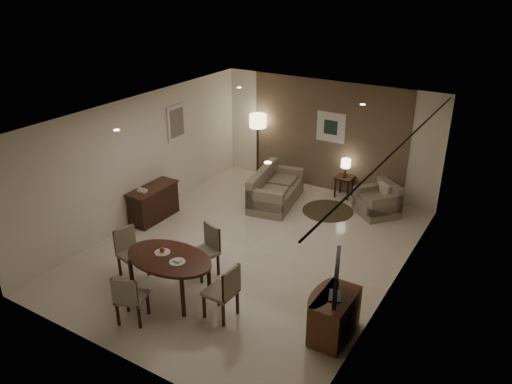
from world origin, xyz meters
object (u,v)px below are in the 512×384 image
Objects in this scene: chair_left at (132,254)px; side_table at (344,187)px; dining_table at (170,276)px; sofa at (276,187)px; chair_far at (203,252)px; chair_near at (132,297)px; armchair at (377,199)px; chair_right at (220,291)px; tv_cabinet at (335,316)px; floor_lamp at (258,146)px; console_desk at (154,203)px.

chair_left is 5.48m from side_table.
sofa reaches higher than dining_table.
sofa is (-0.35, 3.28, -0.06)m from chair_far.
chair_far is at bearing -101.01° from side_table.
dining_table reaches higher than side_table.
dining_table is 1.80× the size of chair_near.
chair_near is 1.26m from chair_left.
armchair is at bearing -27.35° from side_table.
chair_far is 0.99× the size of chair_right.
dining_table reaches higher than tv_cabinet.
sofa is (-1.28, 4.07, -0.07)m from chair_right.
dining_table is 5.31m from side_table.
floor_lamp is at bearing 18.81° from chair_left.
chair_near is 0.94× the size of chair_far.
tv_cabinet is 1.01× the size of chair_left.
dining_table is 1.69× the size of chair_far.
console_desk is at bearing -120.14° from chair_right.
chair_right reaches higher than armchair.
armchair is at bearing -83.44° from sofa.
chair_near is at bearing -53.54° from console_desk.
chair_far reaches higher than dining_table.
tv_cabinet is 6.34m from floor_lamp.
console_desk is 5.11m from tv_cabinet.
floor_lamp is at bearing 35.31° from sofa.
chair_right is at bearing -172.91° from sofa.
chair_near is at bearing -70.56° from armchair.
chair_far reaches higher than chair_left.
console_desk is 4.93m from armchair.
tv_cabinet is 2.66m from chair_far.
tv_cabinet is 3.72m from chair_left.
chair_near is at bearing -52.40° from chair_right.
chair_left is (-0.95, 0.10, 0.08)m from dining_table.
chair_far reaches higher than chair_near.
chair_left is 5.15m from floor_lamp.
sofa reaches higher than armchair.
console_desk is 2.91m from dining_table.
chair_far is at bearing -75.50° from armchair.
armchair reaches higher than side_table.
chair_near is (-2.83, -1.29, 0.09)m from tv_cabinet.
dining_table reaches higher than armchair.
side_table is at bearing -7.21° from chair_left.
side_table is (3.11, 3.25, -0.12)m from console_desk.
chair_right is 1.13× the size of armchair.
chair_far is 4.36m from armchair.
console_desk is at bearing -106.59° from armchair.
side_table is 2.48m from floor_lamp.
sofa reaches higher than side_table.
tv_cabinet is at bearing -48.51° from floor_lamp.
sofa is 1.01× the size of floor_lamp.
floor_lamp is at bearing 126.06° from chair_far.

